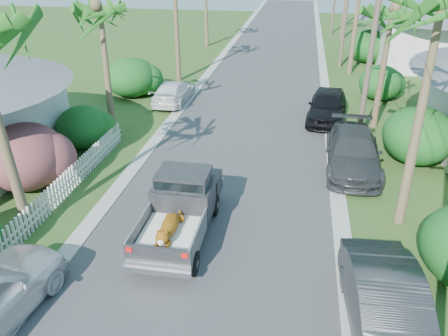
% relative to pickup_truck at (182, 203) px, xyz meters
% --- Properties ---
extents(ground, '(120.00, 120.00, 0.00)m').
position_rel_pickup_truck_xyz_m(ground, '(1.03, -4.15, -1.01)').
color(ground, '#2E521E').
rests_on(ground, ground).
extents(road, '(8.00, 100.00, 0.02)m').
position_rel_pickup_truck_xyz_m(road, '(1.03, 20.85, -1.00)').
color(road, '#38383A').
rests_on(road, ground).
extents(curb_left, '(0.60, 100.00, 0.06)m').
position_rel_pickup_truck_xyz_m(curb_left, '(-3.27, 20.85, -0.98)').
color(curb_left, '#A5A39E').
rests_on(curb_left, ground).
extents(curb_right, '(0.60, 100.00, 0.06)m').
position_rel_pickup_truck_xyz_m(curb_right, '(5.33, 20.85, -0.98)').
color(curb_right, '#A5A39E').
rests_on(curb_right, ground).
extents(pickup_truck, '(1.98, 5.12, 2.06)m').
position_rel_pickup_truck_xyz_m(pickup_truck, '(0.00, 0.00, 0.00)').
color(pickup_truck, black).
rests_on(pickup_truck, ground).
extents(parked_car_rn, '(2.03, 4.94, 1.59)m').
position_rel_pickup_truck_xyz_m(parked_car_rn, '(6.03, -3.59, -0.21)').
color(parked_car_rn, '#282B2D').
rests_on(parked_car_rn, ground).
extents(parked_car_rm, '(2.37, 5.47, 1.57)m').
position_rel_pickup_truck_xyz_m(parked_car_rm, '(6.03, 5.65, -0.23)').
color(parked_car_rm, '#34373A').
rests_on(parked_car_rm, ground).
extents(parked_car_rf, '(2.47, 5.05, 1.66)m').
position_rel_pickup_truck_xyz_m(parked_car_rf, '(5.15, 11.43, -0.18)').
color(parked_car_rf, black).
rests_on(parked_car_rf, ground).
extents(parked_car_lf, '(1.89, 4.55, 1.32)m').
position_rel_pickup_truck_xyz_m(parked_car_lf, '(-3.97, 12.96, -0.35)').
color(parked_car_lf, white).
rests_on(parked_car_lf, ground).
extents(palm_l_b, '(4.40, 4.40, 7.40)m').
position_rel_pickup_truck_xyz_m(palm_l_b, '(-5.77, 7.85, 5.14)').
color(palm_l_b, brown).
rests_on(palm_l_b, ground).
extents(palm_r_b, '(4.40, 4.40, 7.20)m').
position_rel_pickup_truck_xyz_m(palm_r_b, '(7.63, 10.85, 4.94)').
color(palm_r_b, brown).
rests_on(palm_r_b, ground).
extents(shrub_l_b, '(3.00, 3.30, 2.60)m').
position_rel_pickup_truck_xyz_m(shrub_l_b, '(-6.77, 1.85, 0.29)').
color(shrub_l_b, '#B81A59').
rests_on(shrub_l_b, ground).
extents(shrub_l_c, '(2.40, 2.64, 2.00)m').
position_rel_pickup_truck_xyz_m(shrub_l_c, '(-6.37, 5.85, -0.01)').
color(shrub_l_c, '#154C1D').
rests_on(shrub_l_c, ground).
extents(shrub_l_d, '(3.20, 3.52, 2.40)m').
position_rel_pickup_truck_xyz_m(shrub_l_d, '(-6.97, 13.85, 0.19)').
color(shrub_l_d, '#154C1D').
rests_on(shrub_l_d, ground).
extents(shrub_r_b, '(3.00, 3.30, 2.50)m').
position_rel_pickup_truck_xyz_m(shrub_r_b, '(8.83, 6.85, 0.24)').
color(shrub_r_b, '#154C1D').
rests_on(shrub_r_b, ground).
extents(shrub_r_c, '(2.60, 2.86, 2.10)m').
position_rel_pickup_truck_xyz_m(shrub_r_c, '(8.53, 15.85, 0.04)').
color(shrub_r_c, '#154C1D').
rests_on(shrub_r_c, ground).
extents(shrub_r_d, '(3.20, 3.52, 2.60)m').
position_rel_pickup_truck_xyz_m(shrub_r_d, '(9.03, 25.85, 0.29)').
color(shrub_r_d, '#154C1D').
rests_on(shrub_r_d, ground).
extents(picket_fence, '(0.10, 11.00, 1.00)m').
position_rel_pickup_truck_xyz_m(picket_fence, '(-4.97, 1.35, -0.51)').
color(picket_fence, white).
rests_on(picket_fence, ground).
extents(house_right_far, '(9.00, 8.00, 4.60)m').
position_rel_pickup_truck_xyz_m(house_right_far, '(14.03, 25.85, 1.11)').
color(house_right_far, silver).
rests_on(house_right_far, ground).
extents(utility_pole_b, '(1.60, 0.26, 9.00)m').
position_rel_pickup_truck_xyz_m(utility_pole_b, '(6.63, 8.85, 3.59)').
color(utility_pole_b, brown).
rests_on(utility_pole_b, ground).
extents(utility_pole_c, '(1.60, 0.26, 9.00)m').
position_rel_pickup_truck_xyz_m(utility_pole_c, '(6.63, 23.85, 3.59)').
color(utility_pole_c, brown).
rests_on(utility_pole_c, ground).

